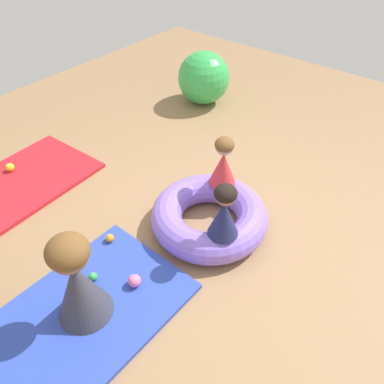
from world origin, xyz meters
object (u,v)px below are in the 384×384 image
Objects in this scene: child_in_navy at (224,211)px; play_ball_yellow at (10,167)px; exercise_ball_large at (204,78)px; child_in_red at (223,162)px; adult_seated at (77,280)px; play_ball_pink at (134,281)px; inflatable_cushion at (209,216)px; play_ball_orange at (110,238)px; play_ball_green at (93,277)px.

child_in_navy is 5.46× the size of play_ball_yellow.
child_in_red is at bearing -137.65° from exercise_ball_large.
exercise_ball_large is at bearing 139.87° from adult_seated.
adult_seated is 0.52m from play_ball_pink.
exercise_ball_large is (1.89, 1.53, 0.21)m from inflatable_cushion.
play_ball_yellow reaches higher than play_ball_orange.
inflatable_cushion is 0.90m from play_ball_pink.
play_ball_yellow is (0.01, 1.58, 0.01)m from play_ball_orange.
adult_seated is 8.69× the size of play_ball_yellow.
adult_seated reaches higher than play_ball_green.
exercise_ball_large reaches higher than play_ball_pink.
inflatable_cushion is at bearing -37.56° from play_ball_orange.
child_in_navy is 2.50m from play_ball_yellow.
play_ball_yellow is (0.58, 1.96, -0.33)m from adult_seated.
adult_seated is at bearing -123.20° from child_in_red.
play_ball_green is (-1.39, 0.24, -0.44)m from child_in_red.
adult_seated reaches higher than play_ball_yellow.
adult_seated is 2.07m from play_ball_yellow.
inflatable_cushion reaches higher than play_ball_pink.
play_ball_yellow is at bearing 89.75° from play_ball_orange.
child_in_navy is at bearing 94.36° from adult_seated.
inflatable_cushion is 2.24m from play_ball_yellow.
play_ball_orange is 0.11× the size of exercise_ball_large.
play_ball_orange is at bearing 150.32° from adult_seated.
play_ball_green is (-1.06, 0.34, -0.06)m from inflatable_cushion.
exercise_ball_large reaches higher than play_ball_orange.
child_in_navy is 6.67× the size of play_ball_orange.
play_ball_yellow is 2.09m from play_ball_pink.
child_in_red is 5.40× the size of play_ball_yellow.
play_ball_pink is 0.34m from play_ball_green.
exercise_ball_large is at bearing 20.69° from play_ball_orange.
adult_seated is at bearing -156.74° from exercise_ball_large.
play_ball_pink is at bearing -118.56° from child_in_red.
play_ball_orange is 0.72× the size of play_ball_pink.
inflatable_cushion is 0.90m from play_ball_orange.
play_ball_pink is at bearing 100.07° from adult_seated.
child_in_red is 1.21m from play_ball_orange.
child_in_navy is at bearing -139.16° from exercise_ball_large.
inflatable_cushion reaches higher than play_ball_yellow.
child_in_red is 0.69× the size of exercise_ball_large.
exercise_ball_large is (3.17, 1.36, -0.07)m from adult_seated.
adult_seated is at bearing -140.25° from play_ball_green.
play_ball_yellow is at bearing -169.78° from adult_seated.
exercise_ball_large is at bearing 101.42° from child_in_red.
play_ball_orange is at bearing -90.25° from play_ball_yellow.
play_ball_green is (-0.17, 0.29, -0.02)m from play_ball_pink.
child_in_red is at bearing -9.87° from play_ball_green.
play_ball_yellow is (-1.03, 2.03, -0.43)m from child_in_red.
play_ball_pink is at bearing 176.80° from inflatable_cushion.
child_in_navy is 2.76m from exercise_ball_large.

